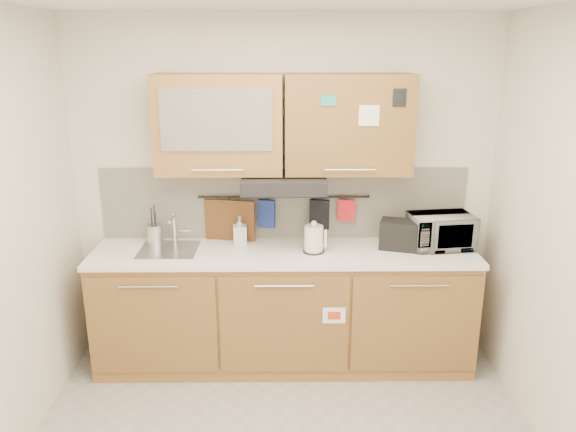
{
  "coord_description": "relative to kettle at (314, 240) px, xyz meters",
  "views": [
    {
      "loc": [
        -0.01,
        -2.69,
        2.35
      ],
      "look_at": [
        0.03,
        1.05,
        1.23
      ],
      "focal_mm": 35.0,
      "sensor_mm": 36.0,
      "label": 1
    }
  ],
  "objects": [
    {
      "name": "countertop",
      "position": [
        -0.22,
        0.03,
        -0.11
      ],
      "size": [
        2.82,
        0.62,
        0.04
      ],
      "primitive_type": "cube",
      "color": "white",
      "rests_on": "base_cabinet"
    },
    {
      "name": "utensil_rail",
      "position": [
        -0.22,
        0.29,
        0.25
      ],
      "size": [
        1.3,
        0.02,
        0.02
      ],
      "primitive_type": "cylinder",
      "rotation": [
        0.0,
        1.57,
        0.0
      ],
      "color": "black",
      "rests_on": "backsplash"
    },
    {
      "name": "utensil_crock",
      "position": [
        -1.19,
        0.19,
        -0.02
      ],
      "size": [
        0.16,
        0.16,
        0.3
      ],
      "rotation": [
        0.0,
        0.0,
        0.37
      ],
      "color": "#B2B2B7",
      "rests_on": "countertop"
    },
    {
      "name": "oven_mitt",
      "position": [
        -0.35,
        0.28,
        0.12
      ],
      "size": [
        0.14,
        0.06,
        0.22
      ],
      "primitive_type": "cube",
      "rotation": [
        0.0,
        0.0,
        -0.25
      ],
      "color": "navy",
      "rests_on": "utensil_rail"
    },
    {
      "name": "range_hood",
      "position": [
        -0.22,
        0.09,
        0.41
      ],
      "size": [
        0.6,
        0.46,
        0.1
      ],
      "primitive_type": "cube",
      "color": "black",
      "rests_on": "upper_cabinets"
    },
    {
      "name": "backsplash",
      "position": [
        -0.22,
        0.33,
        0.19
      ],
      "size": [
        2.8,
        0.02,
        0.56
      ],
      "primitive_type": "cube",
      "color": "silver",
      "rests_on": "countertop"
    },
    {
      "name": "microwave",
      "position": [
        0.95,
        0.1,
        0.03
      ],
      "size": [
        0.49,
        0.36,
        0.25
      ],
      "primitive_type": "imported",
      "rotation": [
        0.0,
        0.0,
        0.13
      ],
      "color": "#999999",
      "rests_on": "countertop"
    },
    {
      "name": "upper_cabinets",
      "position": [
        -0.22,
        0.17,
        0.82
      ],
      "size": [
        1.82,
        0.37,
        0.7
      ],
      "color": "#A7763B",
      "rests_on": "wall_back"
    },
    {
      "name": "cutting_board",
      "position": [
        -0.63,
        0.28,
        -0.02
      ],
      "size": [
        0.39,
        0.1,
        0.48
      ],
      "primitive_type": "cube",
      "rotation": [
        0.0,
        0.0,
        -0.19
      ],
      "color": "brown",
      "rests_on": "utensil_rail"
    },
    {
      "name": "toaster",
      "position": [
        0.64,
        0.07,
        0.02
      ],
      "size": [
        0.32,
        0.25,
        0.22
      ],
      "rotation": [
        0.0,
        0.0,
        -0.3
      ],
      "color": "black",
      "rests_on": "countertop"
    },
    {
      "name": "sink",
      "position": [
        -1.07,
        0.05,
        -0.09
      ],
      "size": [
        0.42,
        0.4,
        0.26
      ],
      "color": "silver",
      "rests_on": "countertop"
    },
    {
      "name": "pot_holder",
      "position": [
        0.26,
        0.28,
        0.14
      ],
      "size": [
        0.14,
        0.04,
        0.17
      ],
      "primitive_type": "cube",
      "rotation": [
        0.0,
        0.0,
        -0.17
      ],
      "color": "red",
      "rests_on": "utensil_rail"
    },
    {
      "name": "base_cabinet",
      "position": [
        -0.22,
        0.03,
        -0.61
      ],
      "size": [
        2.8,
        0.64,
        0.88
      ],
      "color": "#A7763B",
      "rests_on": "floor"
    },
    {
      "name": "dark_pouch",
      "position": [
        0.06,
        0.28,
        0.11
      ],
      "size": [
        0.15,
        0.07,
        0.23
      ],
      "primitive_type": "cube",
      "rotation": [
        0.0,
        0.0,
        -0.22
      ],
      "color": "black",
      "rests_on": "utensil_rail"
    },
    {
      "name": "wall_back",
      "position": [
        -0.22,
        0.34,
        0.29
      ],
      "size": [
        3.2,
        0.0,
        3.2
      ],
      "primitive_type": "plane",
      "rotation": [
        1.57,
        0.0,
        0.0
      ],
      "color": "silver",
      "rests_on": "ground"
    },
    {
      "name": "soap_bottle",
      "position": [
        -0.55,
        0.18,
        0.01
      ],
      "size": [
        0.11,
        0.11,
        0.22
      ],
      "primitive_type": "imported",
      "rotation": [
        0.0,
        0.0,
        0.11
      ],
      "color": "#999999",
      "rests_on": "countertop"
    },
    {
      "name": "kettle",
      "position": [
        0.0,
        0.0,
        0.0
      ],
      "size": [
        0.17,
        0.15,
        0.24
      ],
      "rotation": [
        0.0,
        0.0,
        -0.12
      ],
      "color": "silver",
      "rests_on": "countertop"
    }
  ]
}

